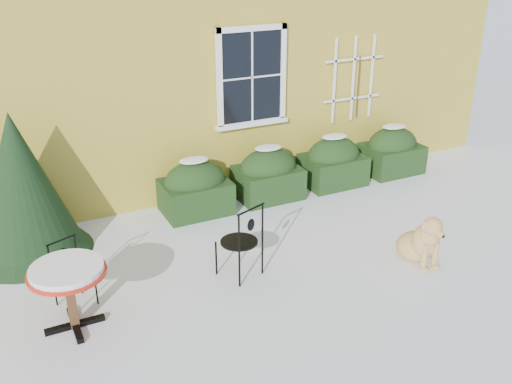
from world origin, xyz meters
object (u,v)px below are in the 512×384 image
bistro_table (68,277)px  dog (421,242)px  evergreen_shrub (23,199)px  patio_chair_far (72,274)px  patio_chair_near (242,241)px

bistro_table → dog: 4.50m
evergreen_shrub → patio_chair_far: bearing=-78.5°
bistro_table → dog: (4.44, -0.64, -0.35)m
patio_chair_near → dog: 2.43m
bistro_table → patio_chair_far: size_ratio=1.04×
dog → patio_chair_far: bearing=167.7°
bistro_table → patio_chair_near: size_ratio=0.84×
bistro_table → patio_chair_near: patio_chair_near is taller
patio_chair_far → dog: size_ratio=0.97×
patio_chair_near → dog: (2.29, -0.79, -0.20)m
bistro_table → dog: bistro_table is taller
bistro_table → dog: bearing=-8.2°
evergreen_shrub → patio_chair_far: 1.63m
evergreen_shrub → patio_chair_far: (0.31, -1.54, -0.40)m
evergreen_shrub → patio_chair_near: (2.37, -1.86, -0.31)m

